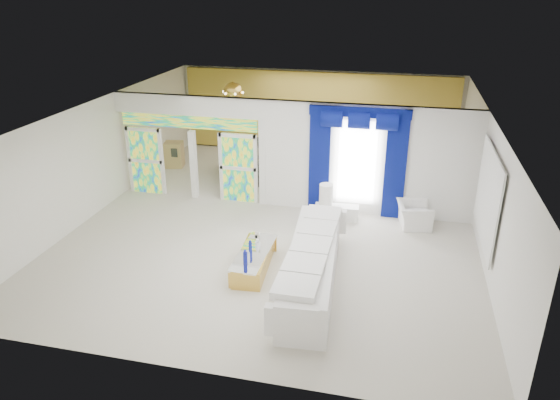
% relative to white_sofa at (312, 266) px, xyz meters
% --- Properties ---
extents(floor, '(12.00, 12.00, 0.00)m').
position_rel_white_sofa_xyz_m(floor, '(-1.39, 2.90, -0.41)').
color(floor, '#B7AF9E').
rests_on(floor, ground).
extents(dividing_wall, '(5.70, 0.18, 3.00)m').
position_rel_white_sofa_xyz_m(dividing_wall, '(0.76, 3.90, 1.09)').
color(dividing_wall, white).
rests_on(dividing_wall, ground).
extents(dividing_header, '(4.30, 0.18, 0.55)m').
position_rel_white_sofa_xyz_m(dividing_header, '(-4.24, 3.90, 2.31)').
color(dividing_header, white).
rests_on(dividing_header, dividing_wall).
extents(stained_panel_left, '(0.95, 0.04, 2.00)m').
position_rel_white_sofa_xyz_m(stained_panel_left, '(-5.66, 3.90, 0.59)').
color(stained_panel_left, '#994C3F').
rests_on(stained_panel_left, ground).
extents(stained_panel_right, '(0.95, 0.04, 2.00)m').
position_rel_white_sofa_xyz_m(stained_panel_right, '(-2.81, 3.90, 0.59)').
color(stained_panel_right, '#994C3F').
rests_on(stained_panel_right, ground).
extents(stained_transom, '(4.00, 0.05, 0.35)m').
position_rel_white_sofa_xyz_m(stained_transom, '(-4.24, 3.90, 1.84)').
color(stained_transom, '#994C3F').
rests_on(stained_transom, dividing_header).
extents(window_pane, '(1.00, 0.02, 2.30)m').
position_rel_white_sofa_xyz_m(window_pane, '(0.51, 3.80, 1.04)').
color(window_pane, white).
rests_on(window_pane, dividing_wall).
extents(blue_drape_left, '(0.55, 0.10, 2.80)m').
position_rel_white_sofa_xyz_m(blue_drape_left, '(-0.49, 3.77, 0.99)').
color(blue_drape_left, '#031544').
rests_on(blue_drape_left, ground).
extents(blue_drape_right, '(0.55, 0.10, 2.80)m').
position_rel_white_sofa_xyz_m(blue_drape_right, '(1.51, 3.77, 0.99)').
color(blue_drape_right, '#031544').
rests_on(blue_drape_right, ground).
extents(blue_pelmet, '(2.60, 0.12, 0.25)m').
position_rel_white_sofa_xyz_m(blue_pelmet, '(0.51, 3.77, 2.41)').
color(blue_pelmet, '#031544').
rests_on(blue_pelmet, dividing_wall).
extents(wall_mirror, '(0.04, 2.70, 1.90)m').
position_rel_white_sofa_xyz_m(wall_mirror, '(3.55, 1.90, 1.14)').
color(wall_mirror, white).
rests_on(wall_mirror, ground).
extents(gold_curtains, '(9.70, 0.12, 2.90)m').
position_rel_white_sofa_xyz_m(gold_curtains, '(-1.39, 8.80, 1.09)').
color(gold_curtains, gold).
rests_on(gold_curtains, ground).
extents(white_sofa, '(1.25, 4.40, 0.83)m').
position_rel_white_sofa_xyz_m(white_sofa, '(0.00, 0.00, 0.00)').
color(white_sofa, white).
rests_on(white_sofa, ground).
extents(coffee_table, '(0.75, 1.89, 0.41)m').
position_rel_white_sofa_xyz_m(coffee_table, '(-1.35, 0.30, -0.21)').
color(coffee_table, gold).
rests_on(coffee_table, ground).
extents(console_table, '(1.18, 0.45, 0.38)m').
position_rel_white_sofa_xyz_m(console_table, '(0.09, 3.31, -0.22)').
color(console_table, silver).
rests_on(console_table, ground).
extents(table_lamp, '(0.36, 0.36, 0.58)m').
position_rel_white_sofa_xyz_m(table_lamp, '(-0.21, 3.31, 0.26)').
color(table_lamp, silver).
rests_on(table_lamp, console_table).
extents(armchair, '(0.98, 1.08, 0.62)m').
position_rel_white_sofa_xyz_m(armchair, '(2.08, 3.36, -0.10)').
color(armchair, white).
rests_on(armchair, ground).
extents(grand_piano, '(2.12, 2.41, 1.02)m').
position_rel_white_sofa_xyz_m(grand_piano, '(-3.01, 5.95, 0.09)').
color(grand_piano, black).
rests_on(grand_piano, ground).
extents(piano_bench, '(1.03, 0.67, 0.32)m').
position_rel_white_sofa_xyz_m(piano_bench, '(-3.01, 4.35, -0.25)').
color(piano_bench, black).
rests_on(piano_bench, ground).
extents(tv_console, '(0.68, 0.64, 0.86)m').
position_rel_white_sofa_xyz_m(tv_console, '(-5.86, 6.27, 0.02)').
color(tv_console, tan).
rests_on(tv_console, ground).
extents(chandelier, '(0.60, 0.60, 0.60)m').
position_rel_white_sofa_xyz_m(chandelier, '(-3.69, 6.30, 2.24)').
color(chandelier, gold).
rests_on(chandelier, ceiling).
extents(decanters, '(0.17, 0.88, 0.25)m').
position_rel_white_sofa_xyz_m(decanters, '(-1.39, 0.13, 0.10)').
color(decanters, '#162199').
rests_on(decanters, coffee_table).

